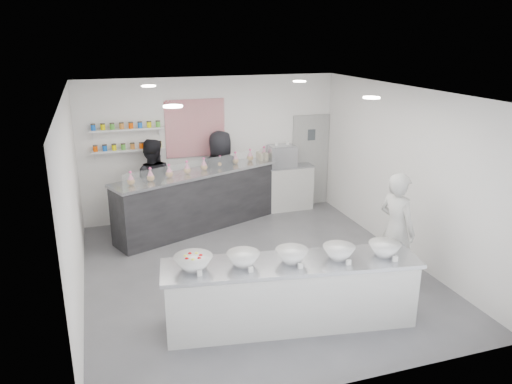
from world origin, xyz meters
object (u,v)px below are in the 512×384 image
Objects in this scene: woman_prep at (396,230)px; staff_left at (152,184)px; prep_counter at (291,293)px; espresso_machine at (282,156)px; staff_right at (221,176)px; espresso_ledge at (282,188)px; back_bar at (205,199)px.

staff_left is at bearing 27.26° from woman_prep.
espresso_machine is (1.54, 4.42, 0.78)m from prep_counter.
espresso_machine is at bearing -8.30° from woman_prep.
staff_right is (-1.43, -0.18, -0.28)m from espresso_machine.
woman_prep is at bearing 25.54° from prep_counter.
espresso_machine is at bearing 79.64° from prep_counter.
staff_right reaches higher than espresso_ledge.
staff_right reaches higher than espresso_machine.
staff_right is (0.11, 4.24, 0.50)m from prep_counter.
espresso_ledge is 0.74m from espresso_machine.
espresso_ledge is 3.86m from woman_prep.
prep_counter is 3.95m from back_bar.
espresso_machine is 1.47m from staff_right.
espresso_ledge is 0.75× the size of woman_prep.
staff_left is 0.96× the size of staff_right.
espresso_ledge is 0.71× the size of staff_right.
staff_right reaches higher than back_bar.
prep_counter is at bearing -107.49° from back_bar.
prep_counter is 5.78× the size of espresso_machine.
espresso_ledge is (1.88, 0.48, -0.09)m from back_bar.
staff_left reaches higher than espresso_machine.
espresso_machine reaches higher than prep_counter.
espresso_machine is (1.85, 0.48, 0.65)m from back_bar.
back_bar is at bearing -165.74° from espresso_ledge.
woman_prep is 0.95× the size of staff_right.
staff_right is at bearing -167.67° from staff_left.
woman_prep is (0.46, -3.82, -0.33)m from espresso_machine.
staff_left reaches higher than woman_prep.
prep_counter is 0.89× the size of back_bar.
staff_left is (-2.90, -0.18, 0.42)m from espresso_ledge.
woman_prep is (0.43, -3.82, 0.41)m from espresso_ledge.
staff_left is (-2.87, -0.18, -0.32)m from espresso_machine.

